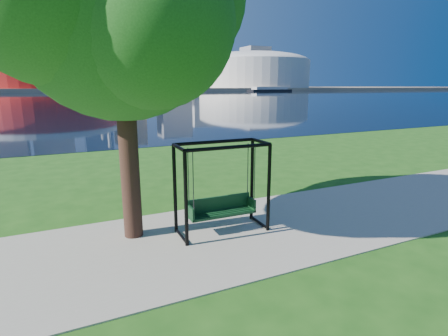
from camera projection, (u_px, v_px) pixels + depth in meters
ground at (227, 226)px, 8.61m from camera, size 900.00×900.00×0.00m
path at (236, 233)px, 8.17m from camera, size 120.00×4.00×0.03m
river at (72, 98)px, 98.55m from camera, size 900.00×180.00×0.02m
far_bank at (62, 89)px, 278.19m from camera, size 900.00×228.00×2.00m
stadium at (43, 67)px, 208.43m from camera, size 83.00×83.00×32.00m
arena at (254, 69)px, 267.80m from camera, size 84.00×84.00×26.56m
skyline at (51, 44)px, 280.22m from camera, size 392.00×66.00×96.50m
swing at (222, 190)px, 8.06m from camera, size 2.10×0.94×2.14m
barge at (270, 89)px, 213.29m from camera, size 28.60×8.71×2.83m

